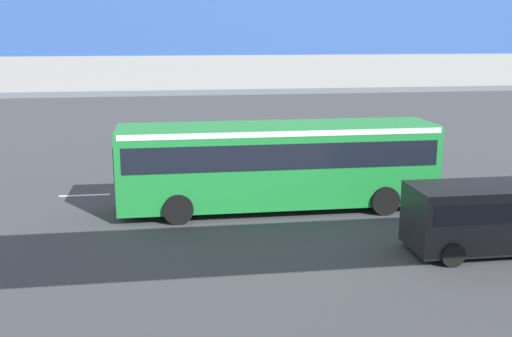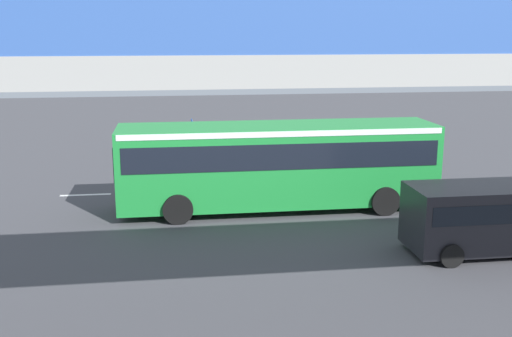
% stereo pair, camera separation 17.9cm
% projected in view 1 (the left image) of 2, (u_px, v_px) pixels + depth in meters
% --- Properties ---
extents(ground, '(80.00, 80.00, 0.00)m').
position_uv_depth(ground, '(293.00, 205.00, 23.03)').
color(ground, '#424247').
extents(city_bus, '(11.54, 2.85, 3.15)m').
position_uv_depth(city_bus, '(278.00, 159.00, 22.13)').
color(city_bus, '#1E8C38').
rests_on(city_bus, ground).
extents(parked_van, '(4.80, 2.17, 2.05)m').
position_uv_depth(parked_van, '(490.00, 214.00, 17.97)').
color(parked_van, black).
rests_on(parked_van, ground).
extents(traffic_sign, '(0.08, 0.60, 2.80)m').
position_uv_depth(traffic_sign, '(191.00, 141.00, 25.72)').
color(traffic_sign, slate).
rests_on(traffic_sign, ground).
extents(lane_dash_leftmost, '(2.00, 0.20, 0.01)m').
position_uv_depth(lane_dash_leftmost, '(459.00, 181.00, 26.67)').
color(lane_dash_leftmost, silver).
rests_on(lane_dash_leftmost, ground).
extents(lane_dash_left, '(2.00, 0.20, 0.01)m').
position_uv_depth(lane_dash_left, '(371.00, 184.00, 26.10)').
color(lane_dash_left, silver).
rests_on(lane_dash_left, ground).
extents(lane_dash_centre, '(2.00, 0.20, 0.01)m').
position_uv_depth(lane_dash_centre, '(280.00, 188.00, 25.54)').
color(lane_dash_centre, silver).
rests_on(lane_dash_centre, ground).
extents(lane_dash_right, '(2.00, 0.20, 0.01)m').
position_uv_depth(lane_dash_right, '(185.00, 191.00, 24.97)').
color(lane_dash_right, silver).
rests_on(lane_dash_right, ground).
extents(lane_dash_rightmost, '(2.00, 0.20, 0.01)m').
position_uv_depth(lane_dash_rightmost, '(85.00, 195.00, 24.40)').
color(lane_dash_rightmost, silver).
rests_on(lane_dash_rightmost, ground).
extents(pedestrian_overpass, '(30.64, 2.60, 7.23)m').
position_uv_depth(pedestrian_overpass, '(427.00, 90.00, 10.83)').
color(pedestrian_overpass, '#9E9E99').
rests_on(pedestrian_overpass, ground).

